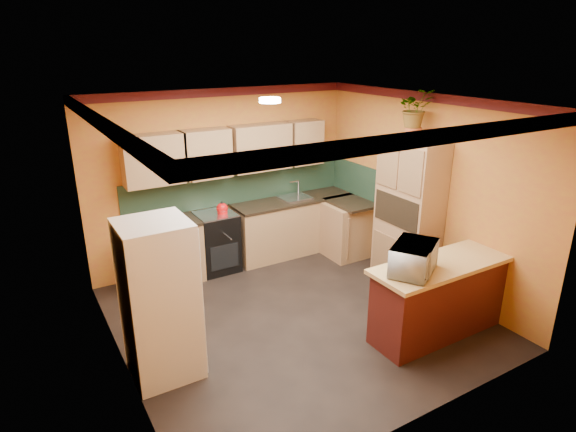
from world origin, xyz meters
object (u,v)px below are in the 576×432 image
object	(u,v)px
stove	(216,242)
base_cabinets_back	(253,235)
breakfast_bar	(442,299)
pantry	(408,215)
fridge	(159,301)
microwave	(414,258)

from	to	relation	value
stove	base_cabinets_back	bearing A→B (deg)	0.00
breakfast_bar	pantry	bearing A→B (deg)	65.91
base_cabinets_back	stove	world-z (taller)	stove
base_cabinets_back	pantry	distance (m)	2.44
stove	fridge	world-z (taller)	fridge
base_cabinets_back	pantry	xyz separation A→B (m)	(1.53, -1.80, 0.61)
microwave	breakfast_bar	bearing A→B (deg)	-31.92
fridge	breakfast_bar	bearing A→B (deg)	-17.19
fridge	breakfast_bar	distance (m)	3.25
breakfast_bar	microwave	world-z (taller)	microwave
base_cabinets_back	breakfast_bar	world-z (taller)	same
base_cabinets_back	microwave	world-z (taller)	microwave
stove	breakfast_bar	distance (m)	3.39
microwave	base_cabinets_back	bearing A→B (deg)	67.06
microwave	fridge	bearing A→B (deg)	127.53
stove	breakfast_bar	xyz separation A→B (m)	(1.63, -2.97, -0.02)
pantry	stove	bearing A→B (deg)	140.09
fridge	breakfast_bar	xyz separation A→B (m)	(3.08, -0.95, -0.41)
fridge	stove	bearing A→B (deg)	54.40
breakfast_bar	microwave	size ratio (longest dim) A/B	2.97
fridge	pantry	distance (m)	3.61
fridge	breakfast_bar	size ratio (longest dim) A/B	0.94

